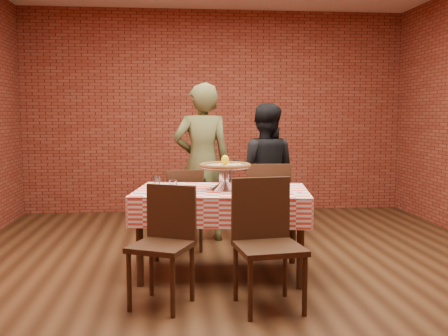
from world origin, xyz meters
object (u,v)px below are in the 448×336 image
(condiment_caddy, at_px, (225,178))
(diner_olive, at_px, (202,163))
(water_glass_right, at_px, (157,181))
(chair_near_left, at_px, (161,248))
(water_glass_left, at_px, (173,185))
(pizza, at_px, (225,166))
(chair_far_left, at_px, (183,209))
(pizza_stand, at_px, (225,178))
(chair_near_right, at_px, (269,245))
(table, at_px, (222,232))
(diner_black, at_px, (264,171))
(chair_far_right, at_px, (266,206))

(condiment_caddy, xyz_separation_m, diner_olive, (-0.16, 0.97, 0.05))
(water_glass_right, distance_m, chair_near_left, 0.99)
(water_glass_left, bearing_deg, pizza, 7.58)
(chair_far_left, bearing_deg, pizza_stand, 104.66)
(water_glass_left, xyz_separation_m, chair_near_right, (0.69, -0.77, -0.34))
(pizza, bearing_deg, water_glass_left, -172.42)
(pizza_stand, xyz_separation_m, water_glass_right, (-0.60, 0.20, -0.05))
(pizza, relative_size, water_glass_right, 4.22)
(pizza, xyz_separation_m, chair_near_left, (-0.54, -0.72, -0.52))
(table, distance_m, chair_near_right, 0.89)
(pizza, xyz_separation_m, diner_black, (0.58, 1.29, -0.19))
(table, xyz_separation_m, pizza, (0.03, -0.01, 0.59))
(condiment_caddy, height_order, diner_black, diner_black)
(chair_near_left, distance_m, chair_far_left, 1.58)
(table, bearing_deg, condiment_caddy, 78.44)
(water_glass_left, height_order, chair_near_right, chair_near_right)
(chair_near_right, bearing_deg, chair_near_left, 163.73)
(chair_near_right, xyz_separation_m, chair_far_right, (0.27, 1.60, -0.01))
(pizza, height_order, chair_far_right, pizza)
(diner_olive, height_order, diner_black, diner_olive)
(water_glass_left, bearing_deg, chair_near_left, -97.98)
(chair_near_right, bearing_deg, water_glass_left, 123.94)
(table, bearing_deg, pizza_stand, -15.47)
(chair_far_left, distance_m, diner_olive, 0.64)
(chair_near_right, height_order, chair_far_right, chair_near_right)
(table, xyz_separation_m, water_glass_left, (-0.42, -0.07, 0.44))
(pizza_stand, xyz_separation_m, chair_far_right, (0.50, 0.76, -0.40))
(pizza_stand, relative_size, condiment_caddy, 3.44)
(water_glass_right, bearing_deg, diner_black, 42.71)
(condiment_caddy, distance_m, chair_near_right, 1.19)
(condiment_caddy, xyz_separation_m, diner_black, (0.55, 1.01, -0.05))
(table, height_order, diner_olive, diner_olive)
(pizza_stand, height_order, water_glass_left, pizza_stand)
(pizza, height_order, diner_black, diner_black)
(water_glass_left, relative_size, condiment_caddy, 0.82)
(diner_olive, xyz_separation_m, diner_black, (0.71, 0.04, -0.11))
(chair_near_right, bearing_deg, diner_black, 73.19)
(water_glass_left, bearing_deg, condiment_caddy, 35.50)
(chair_far_left, bearing_deg, water_glass_left, 76.10)
(pizza_stand, bearing_deg, chair_far_left, 112.72)
(water_glass_left, bearing_deg, diner_black, 52.68)
(pizza, xyz_separation_m, water_glass_right, (-0.60, 0.20, -0.15))
(chair_far_right, height_order, diner_olive, diner_olive)
(pizza, bearing_deg, water_glass_right, 161.50)
(table, relative_size, water_glass_right, 13.85)
(pizza_stand, height_order, chair_near_right, pizza_stand)
(pizza, relative_size, diner_black, 0.29)
(pizza_stand, xyz_separation_m, water_glass_left, (-0.45, -0.06, -0.05))
(water_glass_right, relative_size, diner_black, 0.07)
(pizza_stand, xyz_separation_m, condiment_caddy, (0.03, 0.28, -0.03))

